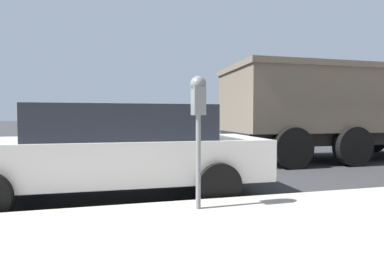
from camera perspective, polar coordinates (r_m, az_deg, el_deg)
ground_plane at (r=6.21m, az=-9.60°, el=-9.92°), size 220.00×220.00×0.00m
parking_meter at (r=3.59m, az=1.20°, el=3.94°), size 0.21×0.19×1.60m
car_white at (r=4.97m, az=-14.08°, el=-3.83°), size 2.07×4.80×1.47m
dump_truck at (r=10.28m, az=26.15°, el=3.59°), size 2.94×7.15×2.76m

